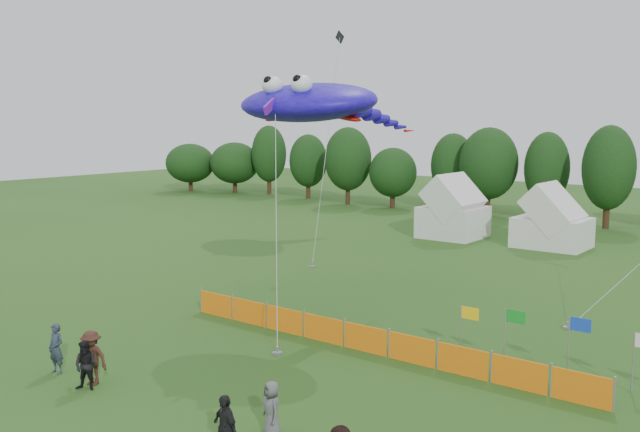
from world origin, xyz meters
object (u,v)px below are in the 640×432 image
Objects in this scene: stingray_kite at (315,103)px; spectator_a at (56,349)px; barrier_fence at (365,339)px; spectator_b at (86,366)px; tent_left at (453,212)px; spectator_d at (225,428)px; spectator_e at (272,409)px; tent_right at (552,223)px; spectator_c at (92,358)px.

spectator_a is at bearing -102.20° from stingray_kite.
barrier_fence is 11.05× the size of spectator_b.
tent_left is at bearing 87.01° from spectator_a.
spectator_d is 1.78m from spectator_e.
tent_right reaches higher than spectator_e.
spectator_c is 13.92m from stingray_kite.
spectator_a is at bearing -148.34° from spectator_e.
tent_left reaches higher than barrier_fence.
stingray_kite reaches higher than tent_left.
stingray_kite is at bearing 149.10° from spectator_e.
spectator_b reaches higher than spectator_e.
tent_left reaches higher than spectator_d.
stingray_kite is (4.94, -22.39, 7.44)m from tent_left.
spectator_a is 0.96× the size of spectator_c.
spectator_b is (-4.91, -8.65, 0.31)m from barrier_fence.
stingray_kite is (0.29, 11.47, 8.50)m from spectator_b.
barrier_fence is (2.38, -25.67, -1.17)m from tent_right.
barrier_fence is at bearing -69.23° from tent_left.
spectator_e reaches higher than barrier_fence.
spectator_a is 2.15m from spectator_b.
tent_right is at bearing 95.30° from barrier_fence.
tent_left is at bearing 110.77° from barrier_fence.
spectator_d reaches higher than barrier_fence.
tent_right is 2.58× the size of spectator_c.
tent_right is 2.65× the size of spectator_d.
spectator_b is at bearing -144.55° from spectator_e.
spectator_e is 0.12× the size of stingray_kite.
spectator_c reaches higher than spectator_e.
spectator_b is (-2.53, -34.32, -0.86)m from tent_right.
spectator_a is at bearing -85.72° from tent_left.
barrier_fence is 11.30× the size of spectator_e.
spectator_b is at bearing -91.44° from stingray_kite.
barrier_fence is 1.36× the size of stingray_kite.
spectator_e is (11.62, -32.72, -1.08)m from tent_left.
stingray_kite is at bearing 70.94° from spectator_c.
stingray_kite is (-6.68, 10.33, 8.52)m from spectator_e.
tent_left is at bearing 135.76° from spectator_e.
barrier_fence is 9.75m from spectator_c.
spectator_c is 7.27m from spectator_e.
stingray_kite is (-6.70, 12.11, 8.43)m from spectator_d.
spectator_a is 1.10× the size of spectator_e.
spectator_c reaches higher than barrier_fence.
spectator_b is 0.89× the size of spectator_c.
spectator_b is 1.02× the size of spectator_e.
spectator_c is at bearing -174.11° from spectator_d.
spectator_d is (7.25, -1.03, -0.02)m from spectator_c.
spectator_c is (4.39, -33.47, -0.97)m from tent_left.
spectator_d is at bearing -24.32° from spectator_c.
spectator_e is at bearing -18.19° from spectator_b.
spectator_e is (4.44, -33.18, -0.88)m from tent_right.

